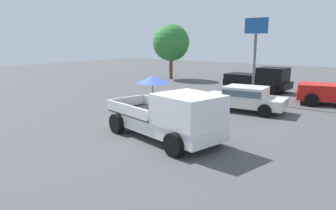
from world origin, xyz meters
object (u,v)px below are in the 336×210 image
pickup_truck_far (260,79)px  motel_sign (255,44)px  pickup_truck_main (171,116)px  parked_sedan_near (244,97)px

pickup_truck_far → motel_sign: 5.33m
pickup_truck_main → pickup_truck_far: (-2.05, 13.56, -0.11)m
pickup_truck_main → parked_sedan_near: (-0.03, 6.49, -0.24)m
parked_sedan_near → motel_sign: size_ratio=0.89×
parked_sedan_near → motel_sign: 3.91m
pickup_truck_far → motel_sign: bearing=-70.7°
pickup_truck_main → pickup_truck_far: bearing=110.2°
parked_sedan_near → motel_sign: bearing=-82.9°
pickup_truck_main → motel_sign: bearing=105.9°
pickup_truck_main → parked_sedan_near: pickup_truck_main is taller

